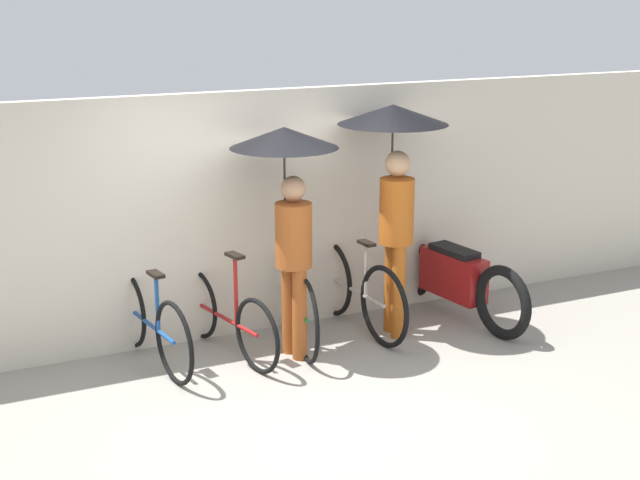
# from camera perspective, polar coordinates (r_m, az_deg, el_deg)

# --- Properties ---
(ground_plane) EXTENTS (30.00, 30.00, 0.00)m
(ground_plane) POSITION_cam_1_polar(r_m,az_deg,el_deg) (7.20, -0.16, -10.23)
(ground_plane) COLOR gray
(back_wall) EXTENTS (11.02, 0.12, 2.28)m
(back_wall) POSITION_cam_1_polar(r_m,az_deg,el_deg) (8.30, -5.15, 1.63)
(back_wall) COLOR beige
(back_wall) RESTS_ON ground
(parked_bicycle_0) EXTENTS (0.44, 1.68, 1.05)m
(parked_bicycle_0) POSITION_cam_1_polar(r_m,az_deg,el_deg) (7.87, -10.81, -5.20)
(parked_bicycle_0) COLOR black
(parked_bicycle_0) RESTS_ON ground
(parked_bicycle_1) EXTENTS (0.51, 1.64, 1.11)m
(parked_bicycle_1) POSITION_cam_1_polar(r_m,az_deg,el_deg) (7.99, -6.07, -4.82)
(parked_bicycle_1) COLOR black
(parked_bicycle_1) RESTS_ON ground
(parked_bicycle_2) EXTENTS (0.47, 1.71, 1.11)m
(parked_bicycle_2) POSITION_cam_1_polar(r_m,az_deg,el_deg) (8.22, -1.73, -3.87)
(parked_bicycle_2) COLOR black
(parked_bicycle_2) RESTS_ON ground
(parked_bicycle_3) EXTENTS (0.44, 1.72, 1.02)m
(parked_bicycle_3) POSITION_cam_1_polar(r_m,az_deg,el_deg) (8.50, 2.32, -3.21)
(parked_bicycle_3) COLOR black
(parked_bicycle_3) RESTS_ON ground
(pedestrian_leading) EXTENTS (0.94, 0.94, 2.03)m
(pedestrian_leading) POSITION_cam_1_polar(r_m,az_deg,el_deg) (7.64, -2.08, 3.76)
(pedestrian_leading) COLOR #9E4C1E
(pedestrian_leading) RESTS_ON ground
(pedestrian_center) EXTENTS (1.01, 1.01, 2.16)m
(pedestrian_center) POSITION_cam_1_polar(r_m,az_deg,el_deg) (8.16, 4.77, 5.37)
(pedestrian_center) COLOR #B25619
(pedestrian_center) RESTS_ON ground
(motorcycle) EXTENTS (0.58, 2.10, 0.92)m
(motorcycle) POSITION_cam_1_polar(r_m,az_deg,el_deg) (8.93, 8.51, -2.40)
(motorcycle) COLOR black
(motorcycle) RESTS_ON ground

